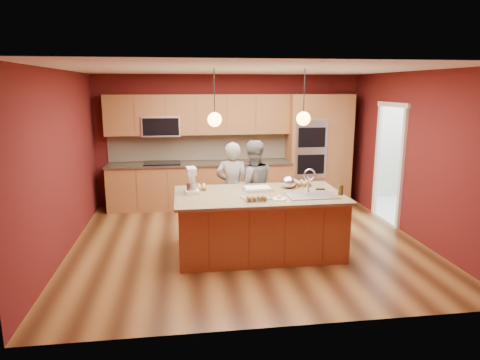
{
  "coord_description": "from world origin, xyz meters",
  "views": [
    {
      "loc": [
        -1.01,
        -6.43,
        2.45
      ],
      "look_at": [
        -0.14,
        -0.1,
        1.05
      ],
      "focal_mm": 32.0,
      "sensor_mm": 36.0,
      "label": 1
    }
  ],
  "objects": [
    {
      "name": "cupcakes_rack",
      "position": [
        -0.01,
        -0.84,
        0.96
      ],
      "size": [
        0.29,
        0.14,
        0.06
      ],
      "primitive_type": null,
      "color": "#B68349",
      "rests_on": "island"
    },
    {
      "name": "wall_back",
      "position": [
        0.0,
        2.5,
        1.35
      ],
      "size": [
        5.5,
        0.0,
        5.5
      ],
      "primitive_type": "plane",
      "rotation": [
        1.57,
        0.0,
        0.0
      ],
      "color": "#541413",
      "rests_on": "ground"
    },
    {
      "name": "wall_right",
      "position": [
        2.75,
        0.0,
        1.35
      ],
      "size": [
        0.0,
        5.0,
        5.0
      ],
      "primitive_type": "plane",
      "rotation": [
        1.57,
        0.0,
        -1.57
      ],
      "color": "#541413",
      "rests_on": "ground"
    },
    {
      "name": "person_left",
      "position": [
        -0.18,
        0.53,
        0.78
      ],
      "size": [
        0.64,
        0.51,
        1.56
      ],
      "primitive_type": "imported",
      "rotation": [
        0.0,
        0.0,
        2.88
      ],
      "color": "black",
      "rests_on": "floor"
    },
    {
      "name": "doorway_trim",
      "position": [
        2.73,
        0.8,
        1.05
      ],
      "size": [
        0.08,
        1.11,
        2.2
      ],
      "primitive_type": null,
      "color": "white",
      "rests_on": "wall_right"
    },
    {
      "name": "sheet_cake",
      "position": [
        0.12,
        -0.2,
        0.93
      ],
      "size": [
        0.45,
        0.34,
        0.05
      ],
      "rotation": [
        0.0,
        0.0,
        0.06
      ],
      "color": "silver",
      "rests_on": "island"
    },
    {
      "name": "island",
      "position": [
        0.12,
        -0.42,
        0.46
      ],
      "size": [
        2.47,
        1.38,
        1.29
      ],
      "color": "brown",
      "rests_on": "floor"
    },
    {
      "name": "oven_column",
      "position": [
        1.85,
        2.19,
        1.15
      ],
      "size": [
        1.3,
        0.62,
        2.3
      ],
      "color": "brown",
      "rests_on": "floor"
    },
    {
      "name": "tumbler",
      "position": [
        1.27,
        -0.65,
        0.98
      ],
      "size": [
        0.08,
        0.08,
        0.15
      ],
      "primitive_type": "cylinder",
      "color": "#3D2A0E",
      "rests_on": "island"
    },
    {
      "name": "phone",
      "position": [
        1.08,
        -0.29,
        0.91
      ],
      "size": [
        0.15,
        0.1,
        0.01
      ],
      "primitive_type": "cube",
      "rotation": [
        0.0,
        0.0,
        -0.23
      ],
      "color": "black",
      "rests_on": "island"
    },
    {
      "name": "plate",
      "position": [
        0.32,
        -0.78,
        0.92
      ],
      "size": [
        0.2,
        0.2,
        0.01
      ],
      "primitive_type": "cylinder",
      "color": "silver",
      "rests_on": "island"
    },
    {
      "name": "cooling_rack",
      "position": [
        0.01,
        -0.68,
        0.92
      ],
      "size": [
        0.44,
        0.36,
        0.02
      ],
      "primitive_type": "cube",
      "rotation": [
        0.0,
        0.0,
        0.22
      ],
      "color": "silver",
      "rests_on": "island"
    },
    {
      "name": "cupcakes_right",
      "position": [
        0.85,
        0.01,
        0.95
      ],
      "size": [
        0.34,
        0.25,
        0.08
      ],
      "primitive_type": null,
      "color": "#B68349",
      "rests_on": "island"
    },
    {
      "name": "washer",
      "position": [
        4.23,
        0.91,
        0.56
      ],
      "size": [
        0.79,
        0.81,
        1.12
      ],
      "primitive_type": "cube",
      "rotation": [
        0.0,
        0.0,
        0.14
      ],
      "color": "white",
      "rests_on": "floor"
    },
    {
      "name": "wall_front",
      "position": [
        0.0,
        -2.5,
        1.35
      ],
      "size": [
        5.5,
        0.0,
        5.5
      ],
      "primitive_type": "plane",
      "rotation": [
        -1.57,
        0.0,
        0.0
      ],
      "color": "#541413",
      "rests_on": "ground"
    },
    {
      "name": "person_right",
      "position": [
        0.16,
        0.53,
        0.79
      ],
      "size": [
        0.82,
        0.67,
        1.58
      ],
      "primitive_type": "imported",
      "rotation": [
        0.0,
        0.0,
        3.24
      ],
      "color": "slate",
      "rests_on": "floor"
    },
    {
      "name": "pendant_left",
      "position": [
        -0.54,
        -0.41,
        2.0
      ],
      "size": [
        0.2,
        0.2,
        0.8
      ],
      "color": "black",
      "rests_on": "ceiling"
    },
    {
      "name": "mixing_bowl",
      "position": [
        0.62,
        -0.12,
        1.0
      ],
      "size": [
        0.23,
        0.23,
        0.2
      ],
      "primitive_type": "ellipsoid",
      "color": "silver",
      "rests_on": "island"
    },
    {
      "name": "dryer",
      "position": [
        4.2,
        1.61,
        0.5
      ],
      "size": [
        0.75,
        0.77,
        1.01
      ],
      "primitive_type": "cube",
      "rotation": [
        0.0,
        0.0,
        -0.23
      ],
      "color": "white",
      "rests_on": "floor"
    },
    {
      "name": "pendant_right",
      "position": [
        0.74,
        -0.41,
        2.0
      ],
      "size": [
        0.2,
        0.2,
        0.8
      ],
      "color": "black",
      "rests_on": "ceiling"
    },
    {
      "name": "floor",
      "position": [
        0.0,
        0.0,
        0.0
      ],
      "size": [
        5.5,
        5.5,
        0.0
      ],
      "primitive_type": "plane",
      "color": "#452612",
      "rests_on": "ground"
    },
    {
      "name": "cabinet_run",
      "position": [
        -0.68,
        2.25,
        0.98
      ],
      "size": [
        3.74,
        0.64,
        2.3
      ],
      "color": "brown",
      "rests_on": "floor"
    },
    {
      "name": "cupcakes_left",
      "position": [
        -0.8,
        -0.02,
        0.94
      ],
      "size": [
        0.3,
        0.3,
        0.07
      ],
      "primitive_type": null,
      "color": "#B68349",
      "rests_on": "island"
    },
    {
      "name": "wall_left",
      "position": [
        -2.75,
        0.0,
        1.35
      ],
      "size": [
        0.0,
        5.0,
        5.0
      ],
      "primitive_type": "plane",
      "rotation": [
        1.57,
        0.0,
        1.57
      ],
      "color": "#541413",
      "rests_on": "ground"
    },
    {
      "name": "laundry_room",
      "position": [
        4.35,
        1.2,
        1.95
      ],
      "size": [
        2.6,
        2.7,
        2.7
      ],
      "color": "beige",
      "rests_on": "ground"
    },
    {
      "name": "stand_mixer",
      "position": [
        -0.88,
        -0.25,
        1.07
      ],
      "size": [
        0.23,
        0.3,
        0.39
      ],
      "rotation": [
        0.0,
        0.0,
        0.11
      ],
      "color": "white",
      "rests_on": "island"
    },
    {
      "name": "ceiling",
      "position": [
        0.0,
        0.0,
        2.7
      ],
      "size": [
        5.5,
        5.5,
        0.0
      ],
      "primitive_type": "plane",
      "rotation": [
        3.14,
        0.0,
        0.0
      ],
      "color": "white",
      "rests_on": "ground"
    }
  ]
}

